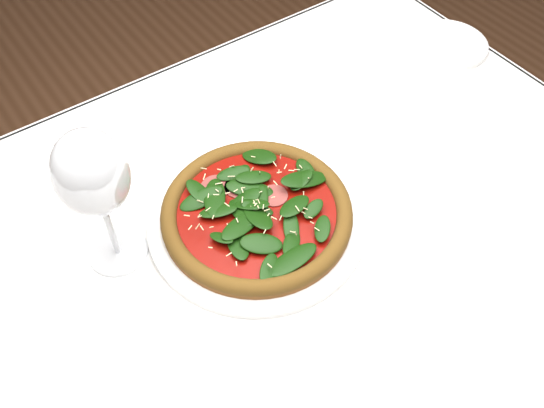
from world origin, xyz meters
TOP-DOWN VIEW (x-y plane):
  - dining_table at (0.00, 0.00)m, footprint 1.21×0.81m
  - plate at (0.03, 0.03)m, footprint 0.31×0.31m
  - pizza at (0.03, 0.03)m, footprint 0.34×0.34m
  - wine_glass at (-0.15, 0.10)m, footprint 0.09×0.09m
  - saucer_far at (0.54, 0.16)m, footprint 0.14×0.14m

SIDE VIEW (x-z plane):
  - dining_table at x=0.00m, z-range 0.27..1.02m
  - saucer_far at x=0.54m, z-range 0.75..0.76m
  - plate at x=0.03m, z-range 0.75..0.76m
  - pizza at x=0.03m, z-range 0.76..0.79m
  - wine_glass at x=-0.15m, z-range 0.80..1.02m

